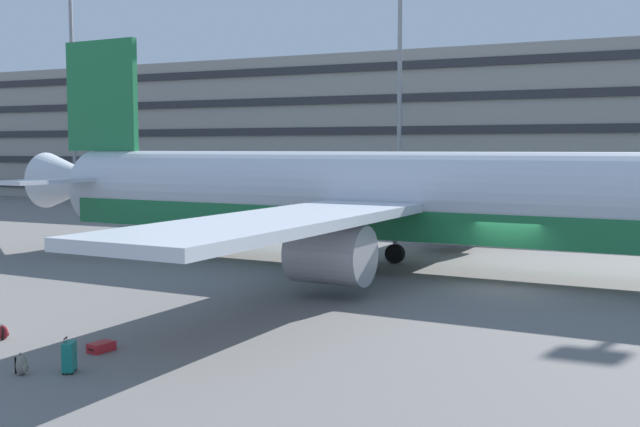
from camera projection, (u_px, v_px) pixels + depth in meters
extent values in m
plane|color=slate|center=(506.00, 287.00, 29.33)|extent=(600.00, 600.00, 0.00)
cube|color=gray|center=(600.00, 131.00, 67.03)|extent=(175.63, 17.84, 13.87)
cube|color=#2D2D33|center=(589.00, 199.00, 59.35)|extent=(173.88, 0.24, 0.70)
cube|color=#2D2D33|center=(590.00, 164.00, 59.11)|extent=(173.88, 0.24, 0.70)
cube|color=#2D2D33|center=(591.00, 128.00, 58.87)|extent=(173.88, 0.24, 0.70)
cube|color=#2D2D33|center=(592.00, 92.00, 58.63)|extent=(173.88, 0.24, 0.70)
cube|color=#2D2D33|center=(593.00, 56.00, 58.39)|extent=(173.88, 0.24, 0.70)
cylinder|color=silver|center=(413.00, 197.00, 32.95)|extent=(37.23, 5.86, 3.96)
cube|color=#1E723F|center=(412.00, 222.00, 33.04)|extent=(35.75, 5.71, 1.27)
cone|color=silver|center=(77.00, 181.00, 42.14)|extent=(4.90, 3.40, 3.16)
cube|color=#1E723F|center=(102.00, 96.00, 40.82)|extent=(4.76, 0.60, 5.93)
cube|color=silver|center=(155.00, 176.00, 44.34)|extent=(2.10, 6.02, 0.20)
cube|color=silver|center=(56.00, 181.00, 37.71)|extent=(2.10, 6.02, 0.20)
cube|color=silver|center=(458.00, 192.00, 42.05)|extent=(5.20, 15.78, 0.36)
cube|color=silver|center=(278.00, 222.00, 24.82)|extent=(5.20, 15.78, 0.36)
cylinder|color=#9E9EA3|center=(451.00, 221.00, 39.46)|extent=(2.94, 2.32, 2.18)
cylinder|color=#9E9EA3|center=(330.00, 254.00, 27.18)|extent=(2.94, 2.32, 2.18)
cylinder|color=black|center=(395.00, 254.00, 35.36)|extent=(0.92, 0.40, 0.90)
cylinder|color=slate|center=(395.00, 240.00, 35.30)|extent=(0.20, 0.20, 1.28)
cylinder|color=black|center=(366.00, 263.00, 32.39)|extent=(0.92, 0.40, 0.90)
cylinder|color=slate|center=(366.00, 249.00, 32.34)|extent=(0.20, 0.20, 1.28)
cylinder|color=gray|center=(72.00, 72.00, 73.49)|extent=(0.36, 0.36, 25.51)
cylinder|color=gray|center=(400.00, 53.00, 59.51)|extent=(0.36, 0.36, 25.81)
cube|color=#B21E23|center=(101.00, 347.00, 20.02)|extent=(0.53, 0.74, 0.25)
cube|color=black|center=(90.00, 350.00, 19.73)|extent=(0.21, 0.07, 0.02)
cube|color=#147266|center=(69.00, 356.00, 18.11)|extent=(0.44, 0.52, 0.70)
cylinder|color=#333338|center=(67.00, 339.00, 18.19)|extent=(0.02, 0.02, 0.10)
cylinder|color=#333338|center=(64.00, 341.00, 17.94)|extent=(0.02, 0.02, 0.10)
cube|color=black|center=(65.00, 338.00, 18.07)|extent=(0.14, 0.23, 0.02)
cylinder|color=black|center=(76.00, 369.00, 18.33)|extent=(0.05, 0.04, 0.05)
cylinder|color=black|center=(72.00, 374.00, 17.97)|extent=(0.05, 0.04, 0.05)
cylinder|color=black|center=(67.00, 369.00, 18.32)|extent=(0.05, 0.04, 0.05)
cylinder|color=black|center=(63.00, 374.00, 17.95)|extent=(0.05, 0.04, 0.05)
ellipsoid|color=maroon|center=(3.00, 332.00, 21.26)|extent=(0.35, 0.26, 0.41)
ellipsoid|color=maroon|center=(6.00, 334.00, 21.37)|extent=(0.24, 0.12, 0.18)
torus|color=black|center=(2.00, 325.00, 21.21)|extent=(0.08, 0.02, 0.08)
cube|color=black|center=(3.00, 334.00, 21.13)|extent=(0.04, 0.03, 0.35)
ellipsoid|color=gray|center=(22.00, 365.00, 17.95)|extent=(0.28, 0.37, 0.48)
ellipsoid|color=gray|center=(26.00, 368.00, 17.93)|extent=(0.14, 0.25, 0.22)
torus|color=black|center=(20.00, 354.00, 17.94)|extent=(0.03, 0.08, 0.08)
cube|color=black|center=(20.00, 363.00, 18.07)|extent=(0.03, 0.04, 0.41)
cube|color=black|center=(15.00, 366.00, 17.89)|extent=(0.03, 0.04, 0.41)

